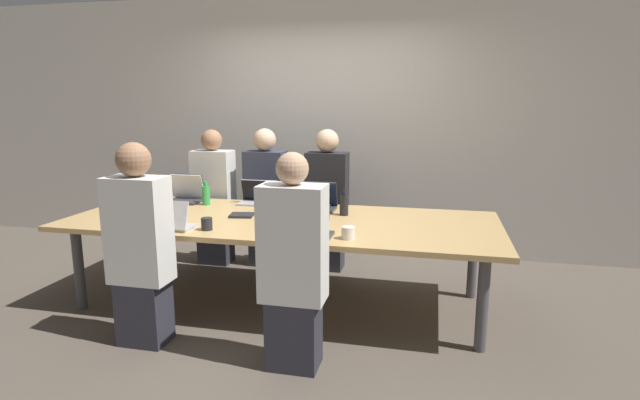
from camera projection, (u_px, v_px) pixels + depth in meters
ground_plane at (282, 302)px, 4.19m from camera, size 24.00×24.00×0.00m
curtain_wall at (325, 125)px, 5.51m from camera, size 12.00×0.06×2.80m
conference_table at (281, 225)px, 4.06m from camera, size 3.47×1.33×0.72m
laptop_far_center at (316, 201)px, 4.40m from camera, size 0.36×0.25×0.25m
person_far_center at (327, 202)px, 4.92m from camera, size 0.40×0.24×1.40m
bottle_far_center at (344, 204)px, 4.16m from camera, size 0.07×0.07×0.21m
laptop_near_left at (168, 221)px, 3.71m from camera, size 0.35×0.22×0.22m
person_near_left at (140, 248)px, 3.38m from camera, size 0.40×0.24×1.40m
cup_near_left at (207, 224)px, 3.69m from camera, size 0.08×0.08×0.09m
laptop_far_midleft at (259, 197)px, 4.63m from camera, size 0.35×0.22×0.22m
person_far_midleft at (266, 199)px, 5.05m from camera, size 0.40×0.24×1.40m
laptop_near_midright at (309, 228)px, 3.47m from camera, size 0.31×0.25×0.25m
person_near_midright at (293, 267)px, 3.07m from camera, size 0.40×0.24×1.37m
cup_near_midright at (348, 233)px, 3.45m from camera, size 0.09×0.09×0.09m
laptop_far_left at (187, 194)px, 4.74m from camera, size 0.32×0.26×0.26m
person_far_left at (214, 199)px, 5.11m from camera, size 0.40×0.24×1.38m
cup_far_left at (162, 196)px, 4.74m from camera, size 0.08×0.08×0.10m
bottle_far_left at (206, 195)px, 4.58m from camera, size 0.07×0.07×0.21m
stapler at (285, 217)px, 3.99m from camera, size 0.06×0.15×0.05m
notebook at (242, 215)px, 4.13m from camera, size 0.21×0.19×0.02m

